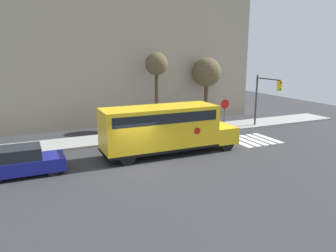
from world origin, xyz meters
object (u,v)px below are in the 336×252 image
object	(u,v)px
tree_far_sidewalk	(207,73)
traffic_light	(264,94)
parked_car	(22,161)
tree_near_sidewalk	(157,66)
school_bus	(164,127)
stop_sign	(225,110)

from	to	relation	value
tree_far_sidewalk	traffic_light	bearing A→B (deg)	-59.98
parked_car	tree_far_sidewalk	xyz separation A→B (m)	(16.51, 8.39, 3.85)
tree_far_sidewalk	tree_near_sidewalk	bearing A→B (deg)	-174.92
traffic_light	school_bus	bearing A→B (deg)	-163.65
school_bus	stop_sign	world-z (taller)	school_bus
stop_sign	traffic_light	world-z (taller)	traffic_light
school_bus	stop_sign	bearing A→B (deg)	28.82
tree_far_sidewalk	parked_car	bearing A→B (deg)	-153.06
tree_near_sidewalk	traffic_light	bearing A→B (deg)	-28.59
school_bus	tree_far_sidewalk	distance (m)	11.70
tree_near_sidewalk	parked_car	bearing A→B (deg)	-144.72
traffic_light	tree_near_sidewalk	bearing A→B (deg)	151.41
stop_sign	tree_far_sidewalk	size ratio (longest dim) A/B	0.44
traffic_light	tree_near_sidewalk	xyz separation A→B (m)	(-8.17, 4.45, 2.33)
parked_car	traffic_light	xyz separation A→B (m)	(19.36, 3.47, 2.29)
parked_car	tree_far_sidewalk	bearing A→B (deg)	26.94
school_bus	parked_car	xyz separation A→B (m)	(-8.55, -0.30, -1.03)
traffic_light	tree_near_sidewalk	size ratio (longest dim) A/B	0.70
school_bus	tree_far_sidewalk	bearing A→B (deg)	45.47
stop_sign	tree_far_sidewalk	xyz separation A→B (m)	(0.55, 4.01, 2.83)
school_bus	traffic_light	size ratio (longest dim) A/B	1.98
traffic_light	parked_car	bearing A→B (deg)	-169.84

